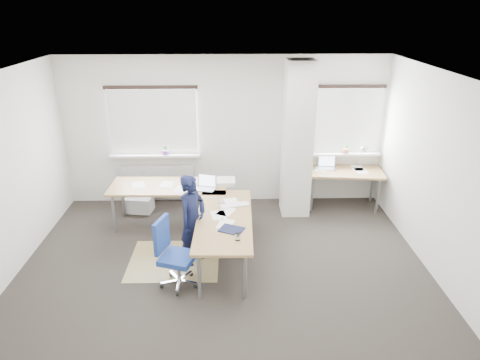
{
  "coord_description": "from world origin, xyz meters",
  "views": [
    {
      "loc": [
        0.11,
        -5.24,
        3.63
      ],
      "look_at": [
        0.26,
        0.9,
        1.08
      ],
      "focal_mm": 32.0,
      "sensor_mm": 36.0,
      "label": 1
    }
  ],
  "objects_px": {
    "desk_main": "(197,202)",
    "desk_side": "(344,173)",
    "person": "(193,220)",
    "task_chair": "(176,267)"
  },
  "relations": [
    {
      "from": "desk_side",
      "to": "person",
      "type": "bearing_deg",
      "value": -140.01
    },
    {
      "from": "task_chair",
      "to": "person",
      "type": "xyz_separation_m",
      "value": [
        0.2,
        0.6,
        0.42
      ]
    },
    {
      "from": "desk_side",
      "to": "task_chair",
      "type": "height_order",
      "value": "desk_side"
    },
    {
      "from": "person",
      "to": "desk_side",
      "type": "bearing_deg",
      "value": -22.49
    },
    {
      "from": "desk_main",
      "to": "desk_side",
      "type": "relative_size",
      "value": 1.82
    },
    {
      "from": "person",
      "to": "task_chair",
      "type": "bearing_deg",
      "value": -165.19
    },
    {
      "from": "person",
      "to": "desk_main",
      "type": "bearing_deg",
      "value": 30.43
    },
    {
      "from": "desk_main",
      "to": "task_chair",
      "type": "xyz_separation_m",
      "value": [
        -0.23,
        -1.2,
        -0.41
      ]
    },
    {
      "from": "desk_main",
      "to": "desk_side",
      "type": "bearing_deg",
      "value": 26.19
    },
    {
      "from": "desk_main",
      "to": "person",
      "type": "bearing_deg",
      "value": -91.41
    }
  ]
}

